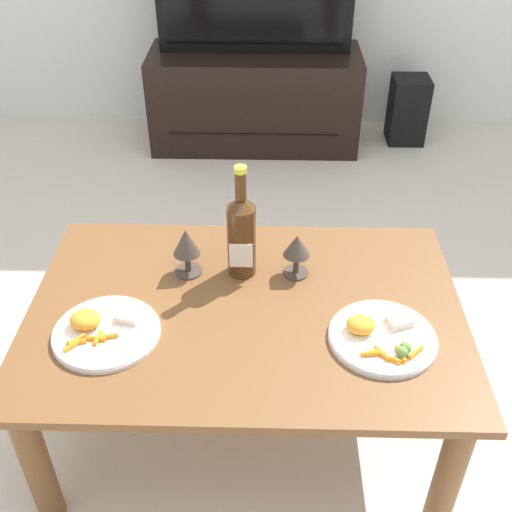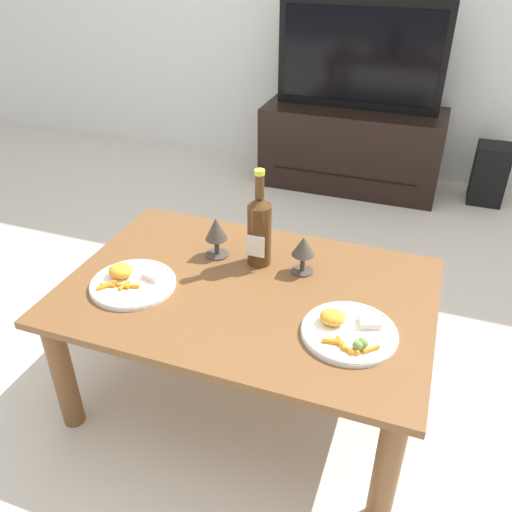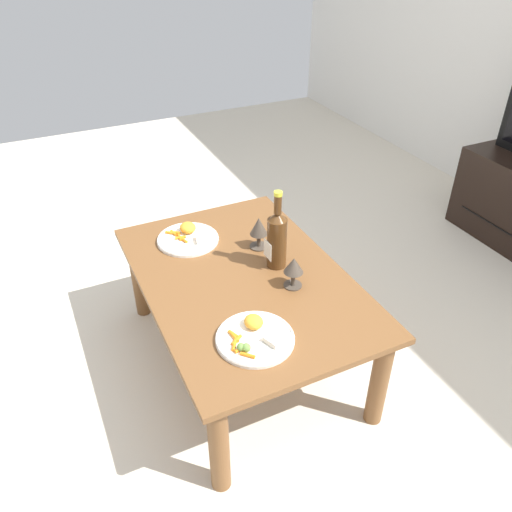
{
  "view_description": "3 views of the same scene",
  "coord_description": "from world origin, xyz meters",
  "px_view_note": "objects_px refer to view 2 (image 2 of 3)",
  "views": [
    {
      "loc": [
        0.06,
        -1.22,
        1.55
      ],
      "look_at": [
        0.03,
        0.09,
        0.56
      ],
      "focal_mm": 43.17,
      "sensor_mm": 36.0,
      "label": 1
    },
    {
      "loc": [
        0.48,
        -1.26,
        1.43
      ],
      "look_at": [
        0.0,
        0.07,
        0.54
      ],
      "focal_mm": 36.88,
      "sensor_mm": 36.0,
      "label": 2
    },
    {
      "loc": [
        1.49,
        -0.65,
        1.68
      ],
      "look_at": [
        -0.0,
        0.06,
        0.54
      ],
      "focal_mm": 35.71,
      "sensor_mm": 36.0,
      "label": 3
    }
  ],
  "objects_px": {
    "tv_stand": "(351,148)",
    "floor_speaker": "(489,174)",
    "dinner_plate_left": "(132,282)",
    "tv_screen": "(360,55)",
    "goblet_right": "(303,249)",
    "dining_table": "(248,307)",
    "dinner_plate_right": "(348,331)",
    "wine_bottle": "(259,228)",
    "goblet_left": "(216,231)"
  },
  "relations": [
    {
      "from": "tv_stand",
      "to": "tv_screen",
      "type": "height_order",
      "value": "tv_screen"
    },
    {
      "from": "dining_table",
      "to": "dinner_plate_left",
      "type": "bearing_deg",
      "value": -162.8
    },
    {
      "from": "tv_screen",
      "to": "floor_speaker",
      "type": "distance_m",
      "value": 1.04
    },
    {
      "from": "floor_speaker",
      "to": "dinner_plate_left",
      "type": "height_order",
      "value": "dinner_plate_left"
    },
    {
      "from": "dining_table",
      "to": "dinner_plate_right",
      "type": "xyz_separation_m",
      "value": [
        0.34,
        -0.11,
        0.09
      ]
    },
    {
      "from": "wine_bottle",
      "to": "tv_screen",
      "type": "bearing_deg",
      "value": 90.34
    },
    {
      "from": "wine_bottle",
      "to": "goblet_left",
      "type": "distance_m",
      "value": 0.16
    },
    {
      "from": "tv_stand",
      "to": "floor_speaker",
      "type": "bearing_deg",
      "value": 2.53
    },
    {
      "from": "wine_bottle",
      "to": "dinner_plate_right",
      "type": "xyz_separation_m",
      "value": [
        0.36,
        -0.27,
        -0.12
      ]
    },
    {
      "from": "goblet_left",
      "to": "dinner_plate_right",
      "type": "relative_size",
      "value": 0.53
    },
    {
      "from": "tv_screen",
      "to": "goblet_left",
      "type": "relative_size",
      "value": 6.73
    },
    {
      "from": "tv_screen",
      "to": "dinner_plate_left",
      "type": "xyz_separation_m",
      "value": [
        -0.33,
        -2.02,
        -0.33
      ]
    },
    {
      "from": "tv_stand",
      "to": "dinner_plate_right",
      "type": "relative_size",
      "value": 4.03
    },
    {
      "from": "tv_stand",
      "to": "dinner_plate_left",
      "type": "relative_size",
      "value": 4.04
    },
    {
      "from": "goblet_left",
      "to": "dinner_plate_right",
      "type": "height_order",
      "value": "goblet_left"
    },
    {
      "from": "dinner_plate_right",
      "to": "wine_bottle",
      "type": "bearing_deg",
      "value": 143.29
    },
    {
      "from": "tv_screen",
      "to": "goblet_right",
      "type": "distance_m",
      "value": 1.79
    },
    {
      "from": "tv_stand",
      "to": "goblet_right",
      "type": "bearing_deg",
      "value": -84.71
    },
    {
      "from": "floor_speaker",
      "to": "goblet_left",
      "type": "distance_m",
      "value": 2.09
    },
    {
      "from": "tv_stand",
      "to": "floor_speaker",
      "type": "height_order",
      "value": "tv_stand"
    },
    {
      "from": "tv_screen",
      "to": "goblet_right",
      "type": "xyz_separation_m",
      "value": [
        0.16,
        -1.77,
        -0.26
      ]
    },
    {
      "from": "goblet_left",
      "to": "goblet_right",
      "type": "xyz_separation_m",
      "value": [
        0.31,
        0.0,
        -0.01
      ]
    },
    {
      "from": "dinner_plate_left",
      "to": "dinner_plate_right",
      "type": "xyz_separation_m",
      "value": [
        0.7,
        -0.0,
        -0.0
      ]
    },
    {
      "from": "floor_speaker",
      "to": "dinner_plate_left",
      "type": "bearing_deg",
      "value": -119.23
    },
    {
      "from": "goblet_right",
      "to": "dining_table",
      "type": "bearing_deg",
      "value": -132.59
    },
    {
      "from": "floor_speaker",
      "to": "goblet_right",
      "type": "distance_m",
      "value": 1.96
    },
    {
      "from": "tv_stand",
      "to": "goblet_left",
      "type": "bearing_deg",
      "value": -94.61
    },
    {
      "from": "dining_table",
      "to": "dinner_plate_left",
      "type": "distance_m",
      "value": 0.38
    },
    {
      "from": "floor_speaker",
      "to": "wine_bottle",
      "type": "distance_m",
      "value": 2.02
    },
    {
      "from": "dining_table",
      "to": "dinner_plate_right",
      "type": "height_order",
      "value": "dinner_plate_right"
    },
    {
      "from": "tv_screen",
      "to": "goblet_right",
      "type": "relative_size",
      "value": 7.43
    },
    {
      "from": "dinner_plate_right",
      "to": "goblet_left",
      "type": "bearing_deg",
      "value": 152.95
    },
    {
      "from": "dining_table",
      "to": "goblet_left",
      "type": "bearing_deg",
      "value": 138.58
    },
    {
      "from": "tv_screen",
      "to": "goblet_left",
      "type": "distance_m",
      "value": 1.79
    },
    {
      "from": "wine_bottle",
      "to": "dining_table",
      "type": "bearing_deg",
      "value": -84.14
    },
    {
      "from": "tv_screen",
      "to": "dinner_plate_left",
      "type": "bearing_deg",
      "value": -99.16
    },
    {
      "from": "wine_bottle",
      "to": "goblet_left",
      "type": "height_order",
      "value": "wine_bottle"
    },
    {
      "from": "wine_bottle",
      "to": "dinner_plate_right",
      "type": "height_order",
      "value": "wine_bottle"
    },
    {
      "from": "floor_speaker",
      "to": "goblet_left",
      "type": "bearing_deg",
      "value": -118.28
    },
    {
      "from": "dining_table",
      "to": "dinner_plate_right",
      "type": "relative_size",
      "value": 4.26
    },
    {
      "from": "floor_speaker",
      "to": "goblet_right",
      "type": "bearing_deg",
      "value": -110.24
    },
    {
      "from": "wine_bottle",
      "to": "tv_stand",
      "type": "bearing_deg",
      "value": 90.34
    },
    {
      "from": "tv_stand",
      "to": "goblet_right",
      "type": "distance_m",
      "value": 1.8
    },
    {
      "from": "goblet_right",
      "to": "dinner_plate_left",
      "type": "distance_m",
      "value": 0.56
    },
    {
      "from": "goblet_left",
      "to": "dinner_plate_left",
      "type": "height_order",
      "value": "goblet_left"
    },
    {
      "from": "tv_screen",
      "to": "dinner_plate_left",
      "type": "height_order",
      "value": "tv_screen"
    },
    {
      "from": "tv_stand",
      "to": "dinner_plate_left",
      "type": "distance_m",
      "value": 2.06
    },
    {
      "from": "dining_table",
      "to": "dinner_plate_left",
      "type": "height_order",
      "value": "dinner_plate_left"
    },
    {
      "from": "dinner_plate_right",
      "to": "dining_table",
      "type": "bearing_deg",
      "value": 161.83
    },
    {
      "from": "goblet_right",
      "to": "dinner_plate_right",
      "type": "xyz_separation_m",
      "value": [
        0.21,
        -0.26,
        -0.08
      ]
    }
  ]
}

